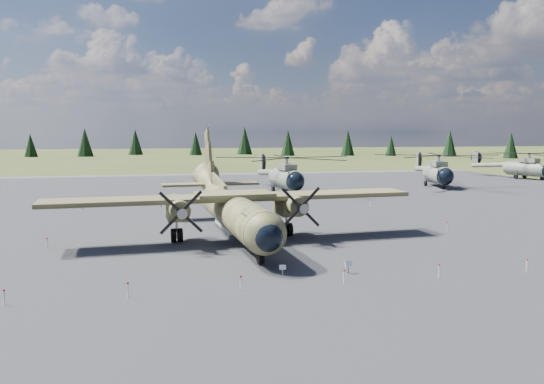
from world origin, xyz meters
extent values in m
plane|color=brown|center=(0.00, 0.00, 0.00)|extent=(500.00, 500.00, 0.00)
cube|color=slate|center=(0.00, 10.00, 0.00)|extent=(120.00, 120.00, 0.04)
cylinder|color=#394123|center=(-2.33, -0.32, 2.33)|extent=(3.90, 18.36, 2.83)
sphere|color=#394123|center=(-1.80, -9.41, 2.33)|extent=(2.94, 2.94, 2.78)
sphere|color=black|center=(-1.76, -9.97, 2.28)|extent=(2.16, 2.16, 2.04)
cube|color=black|center=(-1.89, -7.79, 3.09)|extent=(2.12, 1.74, 0.56)
cone|color=#394123|center=(-3.03, 11.61, 3.39)|extent=(3.18, 7.11, 4.26)
cube|color=#A9ACAE|center=(-2.39, 0.69, 1.16)|extent=(2.28, 6.18, 0.51)
cube|color=#323A1E|center=(-2.36, 0.19, 3.49)|extent=(29.51, 5.15, 0.35)
cube|color=#394123|center=(-2.36, 0.19, 3.71)|extent=(6.28, 3.99, 0.35)
cylinder|color=#394123|center=(-6.89, -0.38, 2.93)|extent=(1.82, 5.34, 1.52)
cube|color=#394123|center=(-6.94, 0.43, 2.28)|extent=(1.72, 3.52, 0.81)
cone|color=gray|center=(-6.70, -3.66, 2.93)|extent=(0.82, 0.95, 0.77)
cylinder|color=black|center=(-6.94, 0.43, 0.56)|extent=(0.95, 1.16, 1.11)
cylinder|color=#394123|center=(2.21, 0.15, 2.93)|extent=(1.82, 5.34, 1.52)
cube|color=#394123|center=(2.16, 0.96, 2.28)|extent=(1.72, 3.52, 0.81)
cone|color=gray|center=(2.40, -3.13, 2.93)|extent=(0.82, 0.95, 0.77)
cylinder|color=black|center=(2.16, 0.96, 0.56)|extent=(0.95, 1.16, 1.11)
cube|color=#394123|center=(-2.80, 7.77, 4.00)|extent=(0.73, 7.65, 1.70)
cube|color=#323A1E|center=(-3.06, 12.11, 3.44)|extent=(9.83, 2.79, 0.22)
cylinder|color=gray|center=(-1.87, -8.20, 1.29)|extent=(0.15, 0.15, 0.91)
cylinder|color=black|center=(-1.87, -8.20, 0.56)|extent=(0.41, 0.97, 0.95)
cylinder|color=gray|center=(9.70, 31.84, 2.02)|extent=(3.51, 8.10, 2.73)
sphere|color=black|center=(10.10, 27.93, 1.97)|extent=(2.75, 2.75, 2.51)
sphere|color=gray|center=(9.31, 35.75, 2.02)|extent=(2.75, 2.75, 2.51)
cube|color=gray|center=(9.75, 31.40, 3.77)|extent=(2.20, 3.66, 0.82)
cylinder|color=gray|center=(9.75, 31.40, 4.59)|extent=(0.43, 0.43, 1.09)
cylinder|color=gray|center=(8.90, 39.83, 2.40)|extent=(1.85, 9.37, 1.56)
cube|color=gray|center=(8.48, 43.90, 3.77)|extent=(0.39, 1.55, 2.62)
cylinder|color=black|center=(8.86, 43.94, 3.77)|extent=(0.35, 2.83, 2.84)
cylinder|color=black|center=(10.03, 28.58, 0.44)|extent=(0.38, 0.77, 0.74)
cylinder|color=black|center=(8.10, 33.00, 0.44)|extent=(0.41, 0.90, 0.87)
cylinder|color=gray|center=(8.10, 33.00, 1.01)|extent=(0.17, 0.17, 1.58)
cylinder|color=black|center=(11.04, 33.29, 0.44)|extent=(0.41, 0.90, 0.87)
cylinder|color=gray|center=(11.04, 33.29, 1.01)|extent=(0.17, 0.17, 1.58)
cylinder|color=gray|center=(35.23, 34.69, 2.01)|extent=(4.38, 8.22, 2.71)
sphere|color=black|center=(34.37, 30.88, 1.95)|extent=(2.99, 2.99, 2.50)
sphere|color=gray|center=(36.10, 38.50, 2.01)|extent=(2.99, 2.99, 2.50)
cube|color=gray|center=(35.14, 34.27, 3.74)|extent=(2.57, 3.79, 0.81)
cylinder|color=gray|center=(35.14, 34.27, 4.56)|extent=(0.47, 0.47, 1.09)
cylinder|color=gray|center=(37.00, 42.47, 2.39)|extent=(2.94, 9.24, 1.55)
cube|color=gray|center=(37.90, 46.44, 3.74)|extent=(0.57, 1.53, 2.60)
cylinder|color=black|center=(38.27, 46.35, 3.74)|extent=(0.69, 2.77, 2.82)
cylinder|color=black|center=(34.51, 31.52, 0.43)|extent=(0.46, 0.79, 0.74)
cylinder|color=black|center=(34.09, 36.29, 0.43)|extent=(0.51, 0.92, 0.87)
cylinder|color=gray|center=(34.09, 36.29, 1.00)|extent=(0.18, 0.18, 1.57)
cylinder|color=black|center=(36.95, 35.64, 0.43)|extent=(0.51, 0.92, 0.87)
cylinder|color=gray|center=(36.95, 35.64, 1.00)|extent=(0.18, 0.18, 1.57)
cylinder|color=gray|center=(58.81, 44.12, 1.89)|extent=(4.85, 7.79, 2.56)
sphere|color=gray|center=(57.59, 47.60, 1.89)|extent=(3.00, 3.00, 2.35)
cube|color=gray|center=(58.95, 43.74, 3.53)|extent=(2.73, 3.66, 0.77)
cylinder|color=gray|center=(58.95, 43.74, 4.29)|extent=(0.47, 0.47, 1.02)
cylinder|color=gray|center=(56.32, 51.21, 2.25)|extent=(3.71, 8.52, 1.46)
cube|color=gray|center=(55.05, 54.83, 3.53)|extent=(0.69, 1.43, 2.45)
cylinder|color=black|center=(55.38, 54.95, 3.53)|extent=(0.94, 2.53, 2.66)
cylinder|color=black|center=(59.83, 41.23, 0.41)|extent=(0.50, 0.75, 0.70)
cylinder|color=black|center=(57.10, 44.82, 0.41)|extent=(0.56, 0.87, 0.82)
cylinder|color=gray|center=(57.10, 44.82, 0.95)|extent=(0.18, 0.18, 1.48)
cylinder|color=black|center=(59.71, 45.74, 0.41)|extent=(0.56, 0.87, 0.82)
cylinder|color=gray|center=(59.71, 45.74, 0.95)|extent=(0.18, 0.18, 1.48)
cube|color=gray|center=(-1.01, -10.87, 0.26)|extent=(0.08, 0.08, 0.51)
cube|color=white|center=(-1.01, -10.91, 0.50)|extent=(0.44, 0.24, 0.29)
cube|color=gray|center=(3.04, -11.38, 0.32)|extent=(0.11, 0.11, 0.63)
cube|color=white|center=(3.04, -11.43, 0.62)|extent=(0.54, 0.32, 0.36)
cylinder|color=white|center=(-16.00, -13.50, 0.40)|extent=(0.07, 0.07, 0.80)
cylinder|color=#B41A13|center=(-16.00, -13.50, 0.80)|extent=(0.12, 0.12, 0.10)
cylinder|color=white|center=(-10.00, -13.50, 0.40)|extent=(0.07, 0.07, 0.80)
cylinder|color=#B41A13|center=(-10.00, -13.50, 0.80)|extent=(0.12, 0.12, 0.10)
cylinder|color=white|center=(-4.00, -13.50, 0.40)|extent=(0.07, 0.07, 0.80)
cylinder|color=#B41A13|center=(-4.00, -13.50, 0.80)|extent=(0.12, 0.12, 0.10)
cylinder|color=white|center=(2.00, -13.50, 0.40)|extent=(0.07, 0.07, 0.80)
cylinder|color=#B41A13|center=(2.00, -13.50, 0.80)|extent=(0.12, 0.12, 0.10)
cylinder|color=white|center=(8.00, -13.50, 0.40)|extent=(0.07, 0.07, 0.80)
cylinder|color=#B41A13|center=(8.00, -13.50, 0.80)|extent=(0.12, 0.12, 0.10)
cylinder|color=white|center=(14.00, -13.50, 0.40)|extent=(0.07, 0.07, 0.80)
cylinder|color=#B41A13|center=(14.00, -13.50, 0.80)|extent=(0.12, 0.12, 0.10)
cylinder|color=white|center=(-16.00, 16.00, 0.40)|extent=(0.07, 0.07, 0.80)
cylinder|color=#B41A13|center=(-16.00, 16.00, 0.80)|extent=(0.12, 0.12, 0.10)
cylinder|color=white|center=(-8.00, 16.00, 0.40)|extent=(0.07, 0.07, 0.80)
cylinder|color=#B41A13|center=(-8.00, 16.00, 0.80)|extent=(0.12, 0.12, 0.10)
cylinder|color=white|center=(0.00, 16.00, 0.40)|extent=(0.07, 0.07, 0.80)
cylinder|color=#B41A13|center=(0.00, 16.00, 0.80)|extent=(0.12, 0.12, 0.10)
cylinder|color=white|center=(8.00, 16.00, 0.40)|extent=(0.07, 0.07, 0.80)
cylinder|color=#B41A13|center=(8.00, 16.00, 0.80)|extent=(0.12, 0.12, 0.10)
cylinder|color=white|center=(16.00, 16.00, 0.40)|extent=(0.07, 0.07, 0.80)
cylinder|color=#B41A13|center=(16.00, 16.00, 0.80)|extent=(0.12, 0.12, 0.10)
cylinder|color=white|center=(-16.50, 0.00, 0.40)|extent=(0.07, 0.07, 0.80)
cylinder|color=#B41A13|center=(-16.50, 0.00, 0.80)|extent=(0.12, 0.12, 0.10)
cylinder|color=white|center=(16.50, 0.00, 0.40)|extent=(0.07, 0.07, 0.80)
cylinder|color=#B41A13|center=(16.50, 0.00, 0.80)|extent=(0.12, 0.12, 0.10)
cone|color=black|center=(108.37, 115.81, 4.35)|extent=(4.87, 4.87, 8.70)
cone|color=black|center=(95.24, 131.91, 4.74)|extent=(5.31, 5.31, 9.48)
cone|color=black|center=(77.03, 141.71, 3.81)|extent=(4.27, 4.27, 7.62)
cone|color=black|center=(62.07, 147.22, 4.83)|extent=(5.41, 5.41, 9.67)
cone|color=black|center=(40.04, 151.71, 4.84)|extent=(5.42, 5.42, 9.68)
cone|color=black|center=(26.13, 166.78, 5.44)|extent=(6.10, 6.10, 10.88)
cone|color=black|center=(6.60, 164.08, 4.45)|extent=(4.98, 4.98, 8.90)
cone|color=black|center=(-16.07, 170.77, 4.97)|extent=(5.56, 5.56, 9.93)
cone|color=black|center=(-33.27, 159.62, 5.13)|extent=(5.74, 5.74, 10.26)
cone|color=black|center=(-51.73, 160.48, 4.16)|extent=(4.65, 4.65, 8.31)
camera|label=1|loc=(-8.39, -41.58, 8.68)|focal=35.00mm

